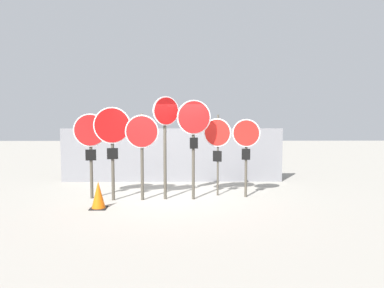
{
  "coord_description": "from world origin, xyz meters",
  "views": [
    {
      "loc": [
        0.54,
        -9.86,
        2.3
      ],
      "look_at": [
        0.64,
        0.0,
        1.45
      ],
      "focal_mm": 35.0,
      "sensor_mm": 36.0,
      "label": 1
    }
  ],
  "objects_px": {
    "stop_sign_1": "(112,135)",
    "stop_sign_3": "(166,127)",
    "stop_sign_5": "(217,138)",
    "stop_sign_2": "(142,140)",
    "stop_sign_4": "(194,128)",
    "stop_sign_0": "(90,139)",
    "stop_sign_6": "(246,141)",
    "traffic_cone_0": "(98,195)"
  },
  "relations": [
    {
      "from": "stop_sign_5",
      "to": "stop_sign_6",
      "type": "distance_m",
      "value": 0.78
    },
    {
      "from": "stop_sign_5",
      "to": "traffic_cone_0",
      "type": "distance_m",
      "value": 3.47
    },
    {
      "from": "stop_sign_4",
      "to": "stop_sign_1",
      "type": "bearing_deg",
      "value": 170.48
    },
    {
      "from": "stop_sign_6",
      "to": "traffic_cone_0",
      "type": "bearing_deg",
      "value": -150.64
    },
    {
      "from": "stop_sign_1",
      "to": "stop_sign_3",
      "type": "xyz_separation_m",
      "value": [
        1.36,
        0.14,
        0.18
      ]
    },
    {
      "from": "stop_sign_0",
      "to": "stop_sign_2",
      "type": "xyz_separation_m",
      "value": [
        1.37,
        -0.21,
        0.01
      ]
    },
    {
      "from": "stop_sign_2",
      "to": "stop_sign_4",
      "type": "relative_size",
      "value": 0.87
    },
    {
      "from": "stop_sign_1",
      "to": "traffic_cone_0",
      "type": "distance_m",
      "value": 1.62
    },
    {
      "from": "stop_sign_2",
      "to": "stop_sign_4",
      "type": "bearing_deg",
      "value": -3.97
    },
    {
      "from": "stop_sign_1",
      "to": "stop_sign_3",
      "type": "bearing_deg",
      "value": -3.98
    },
    {
      "from": "stop_sign_5",
      "to": "stop_sign_6",
      "type": "height_order",
      "value": "stop_sign_5"
    },
    {
      "from": "stop_sign_0",
      "to": "traffic_cone_0",
      "type": "xyz_separation_m",
      "value": [
        0.43,
        -1.03,
        -1.26
      ]
    },
    {
      "from": "stop_sign_5",
      "to": "traffic_cone_0",
      "type": "xyz_separation_m",
      "value": [
        -2.94,
        -1.35,
        -1.27
      ]
    },
    {
      "from": "stop_sign_2",
      "to": "stop_sign_3",
      "type": "relative_size",
      "value": 0.84
    },
    {
      "from": "stop_sign_1",
      "to": "stop_sign_4",
      "type": "height_order",
      "value": "stop_sign_4"
    },
    {
      "from": "stop_sign_1",
      "to": "stop_sign_2",
      "type": "xyz_separation_m",
      "value": [
        0.75,
        0.02,
        -0.13
      ]
    },
    {
      "from": "stop_sign_3",
      "to": "traffic_cone_0",
      "type": "bearing_deg",
      "value": 178.18
    },
    {
      "from": "stop_sign_2",
      "to": "stop_sign_3",
      "type": "bearing_deg",
      "value": 3.47
    },
    {
      "from": "stop_sign_4",
      "to": "traffic_cone_0",
      "type": "distance_m",
      "value": 2.91
    },
    {
      "from": "stop_sign_5",
      "to": "stop_sign_2",
      "type": "bearing_deg",
      "value": -143.63
    },
    {
      "from": "stop_sign_0",
      "to": "stop_sign_4",
      "type": "bearing_deg",
      "value": -12.3
    },
    {
      "from": "stop_sign_5",
      "to": "traffic_cone_0",
      "type": "bearing_deg",
      "value": -133.75
    },
    {
      "from": "stop_sign_0",
      "to": "stop_sign_2",
      "type": "height_order",
      "value": "stop_sign_2"
    },
    {
      "from": "stop_sign_3",
      "to": "stop_sign_6",
      "type": "xyz_separation_m",
      "value": [
        2.13,
        0.21,
        -0.39
      ]
    },
    {
      "from": "stop_sign_4",
      "to": "stop_sign_0",
      "type": "bearing_deg",
      "value": 164.98
    },
    {
      "from": "stop_sign_1",
      "to": "stop_sign_2",
      "type": "bearing_deg",
      "value": -8.0
    },
    {
      "from": "stop_sign_3",
      "to": "stop_sign_4",
      "type": "xyz_separation_m",
      "value": [
        0.73,
        -0.04,
        -0.02
      ]
    },
    {
      "from": "stop_sign_5",
      "to": "stop_sign_6",
      "type": "relative_size",
      "value": 1.06
    },
    {
      "from": "stop_sign_0",
      "to": "stop_sign_1",
      "type": "xyz_separation_m",
      "value": [
        0.62,
        -0.23,
        0.14
      ]
    },
    {
      "from": "stop_sign_5",
      "to": "stop_sign_0",
      "type": "bearing_deg",
      "value": -152.99
    },
    {
      "from": "stop_sign_3",
      "to": "stop_sign_6",
      "type": "bearing_deg",
      "value": -27.4
    },
    {
      "from": "stop_sign_3",
      "to": "stop_sign_4",
      "type": "bearing_deg",
      "value": -35.89
    },
    {
      "from": "stop_sign_0",
      "to": "stop_sign_3",
      "type": "distance_m",
      "value": 2.01
    },
    {
      "from": "stop_sign_6",
      "to": "traffic_cone_0",
      "type": "height_order",
      "value": "stop_sign_6"
    },
    {
      "from": "stop_sign_2",
      "to": "stop_sign_3",
      "type": "distance_m",
      "value": 0.69
    },
    {
      "from": "stop_sign_0",
      "to": "stop_sign_1",
      "type": "height_order",
      "value": "stop_sign_1"
    },
    {
      "from": "stop_sign_1",
      "to": "stop_sign_4",
      "type": "xyz_separation_m",
      "value": [
        2.09,
        0.1,
        0.17
      ]
    },
    {
      "from": "stop_sign_4",
      "to": "stop_sign_5",
      "type": "distance_m",
      "value": 0.84
    },
    {
      "from": "stop_sign_3",
      "to": "stop_sign_6",
      "type": "distance_m",
      "value": 2.18
    },
    {
      "from": "stop_sign_0",
      "to": "stop_sign_5",
      "type": "height_order",
      "value": "stop_sign_0"
    },
    {
      "from": "stop_sign_0",
      "to": "stop_sign_5",
      "type": "relative_size",
      "value": 1.01
    },
    {
      "from": "stop_sign_1",
      "to": "stop_sign_5",
      "type": "xyz_separation_m",
      "value": [
        2.74,
        0.55,
        -0.12
      ]
    }
  ]
}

